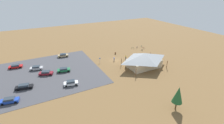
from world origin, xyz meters
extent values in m
plane|color=brown|center=(0.00, 0.00, 0.00)|extent=(160.00, 160.00, 0.00)
cube|color=#424247|center=(25.22, -1.28, 0.03)|extent=(33.73, 32.37, 0.05)
cube|color=#C6B28E|center=(-6.81, 10.04, 1.48)|extent=(11.61, 7.23, 2.96)
pyramid|color=#93999E|center=(-6.81, 10.04, 4.23)|extent=(14.27, 9.89, 2.55)
cylinder|color=brown|center=(-13.75, 5.30, 1.48)|extent=(0.20, 0.20, 2.96)
cylinder|color=brown|center=(0.12, 5.30, 1.48)|extent=(0.20, 0.20, 2.96)
cylinder|color=brown|center=(-13.75, 14.79, 1.48)|extent=(0.20, 0.20, 2.96)
cylinder|color=brown|center=(0.12, 14.79, 1.48)|extent=(0.20, 0.20, 2.96)
cylinder|color=brown|center=(-3.61, -6.24, 0.45)|extent=(0.60, 0.60, 0.90)
cylinder|color=#99999E|center=(6.28, -0.92, 1.10)|extent=(0.08, 0.08, 2.20)
cube|color=#1959B2|center=(6.28, -0.92, 1.90)|extent=(0.56, 0.04, 0.40)
cylinder|color=brown|center=(0.84, 32.49, 1.07)|extent=(0.34, 0.34, 2.13)
cone|color=#235B2D|center=(0.84, 32.49, 4.23)|extent=(2.46, 2.46, 4.19)
torus|color=black|center=(-12.17, 2.00, 0.37)|extent=(0.26, 0.72, 0.74)
torus|color=black|center=(-11.87, 2.98, 0.37)|extent=(0.26, 0.72, 0.74)
cylinder|color=#2347B7|center=(-12.02, 2.49, 0.49)|extent=(0.31, 0.92, 0.04)
cylinder|color=#2347B7|center=(-12.08, 2.31, 0.60)|extent=(0.04, 0.04, 0.45)
cube|color=black|center=(-12.08, 2.31, 0.82)|extent=(0.14, 0.21, 0.05)
cylinder|color=#2347B7|center=(-11.90, 2.89, 0.63)|extent=(0.04, 0.04, 0.52)
cylinder|color=black|center=(-11.90, 2.89, 0.90)|extent=(0.47, 0.17, 0.03)
torus|color=black|center=(-15.99, 3.01, 0.36)|extent=(0.67, 0.33, 0.72)
torus|color=black|center=(-15.05, 3.43, 0.36)|extent=(0.67, 0.33, 0.72)
cylinder|color=orange|center=(-15.52, 3.22, 0.48)|extent=(0.87, 0.42, 0.04)
cylinder|color=orange|center=(-15.69, 3.14, 0.55)|extent=(0.04, 0.04, 0.38)
cube|color=black|center=(-15.69, 3.14, 0.74)|extent=(0.22, 0.16, 0.05)
cylinder|color=orange|center=(-15.15, 3.39, 0.57)|extent=(0.04, 0.04, 0.43)
cylinder|color=black|center=(-15.15, 3.39, 0.79)|extent=(0.23, 0.45, 0.03)
torus|color=black|center=(-16.89, -4.46, 0.37)|extent=(0.24, 0.72, 0.74)
torus|color=black|center=(-16.60, -3.45, 0.37)|extent=(0.24, 0.72, 0.74)
cylinder|color=black|center=(-16.74, -3.96, 0.49)|extent=(0.30, 0.94, 0.04)
cylinder|color=black|center=(-16.80, -4.14, 0.56)|extent=(0.04, 0.04, 0.39)
cube|color=black|center=(-16.80, -4.14, 0.76)|extent=(0.13, 0.21, 0.05)
cylinder|color=black|center=(-16.63, -3.55, 0.62)|extent=(0.04, 0.04, 0.50)
cylinder|color=black|center=(-16.63, -3.55, 0.86)|extent=(0.47, 0.16, 0.03)
torus|color=black|center=(-16.10, 4.94, 0.36)|extent=(0.72, 0.09, 0.72)
torus|color=black|center=(-15.09, 4.86, 0.36)|extent=(0.72, 0.09, 0.72)
cylinder|color=silver|center=(-15.60, 4.90, 0.48)|extent=(0.93, 0.11, 0.04)
cylinder|color=silver|center=(-15.78, 4.91, 0.56)|extent=(0.04, 0.04, 0.40)
cube|color=black|center=(-15.78, 4.91, 0.75)|extent=(0.21, 0.09, 0.05)
cylinder|color=silver|center=(-15.19, 4.87, 0.60)|extent=(0.04, 0.04, 0.47)
cylinder|color=black|center=(-15.19, 4.87, 0.83)|extent=(0.07, 0.48, 0.03)
torus|color=black|center=(-16.44, -7.88, 0.37)|extent=(0.58, 0.53, 0.74)
torus|color=black|center=(-17.25, -8.62, 0.37)|extent=(0.58, 0.53, 0.74)
cylinder|color=#722D9E|center=(-16.84, -8.25, 0.49)|extent=(0.77, 0.70, 0.04)
cylinder|color=#722D9E|center=(-16.70, -8.12, 0.61)|extent=(0.04, 0.04, 0.48)
cube|color=black|center=(-16.70, -8.12, 0.85)|extent=(0.20, 0.19, 0.05)
cylinder|color=#722D9E|center=(-17.16, -8.54, 0.62)|extent=(0.04, 0.04, 0.50)
cylinder|color=black|center=(-17.16, -8.54, 0.88)|extent=(0.35, 0.38, 0.03)
torus|color=black|center=(-14.04, -8.86, 0.33)|extent=(0.62, 0.31, 0.67)
torus|color=black|center=(-14.99, -8.42, 0.33)|extent=(0.62, 0.31, 0.67)
cylinder|color=#1E7F38|center=(-14.52, -8.64, 0.44)|extent=(0.89, 0.43, 0.04)
cylinder|color=#1E7F38|center=(-14.34, -8.72, 0.51)|extent=(0.04, 0.04, 0.35)
cube|color=black|center=(-14.34, -8.72, 0.68)|extent=(0.22, 0.16, 0.05)
cylinder|color=#1E7F38|center=(-14.90, -8.46, 0.58)|extent=(0.04, 0.04, 0.49)
cylinder|color=black|center=(-14.90, -8.46, 0.83)|extent=(0.23, 0.45, 0.03)
torus|color=black|center=(-14.16, 5.49, 0.35)|extent=(0.50, 0.55, 0.70)
torus|color=black|center=(-13.44, 4.67, 0.35)|extent=(0.50, 0.55, 0.70)
cylinder|color=yellow|center=(-13.80, 5.08, 0.47)|extent=(0.69, 0.77, 0.04)
cylinder|color=yellow|center=(-13.93, 5.23, 0.54)|extent=(0.04, 0.04, 0.38)
cube|color=black|center=(-13.93, 5.23, 0.73)|extent=(0.19, 0.20, 0.05)
cylinder|color=yellow|center=(-13.51, 4.76, 0.59)|extent=(0.04, 0.04, 0.48)
cylinder|color=black|center=(-13.51, 4.76, 0.83)|extent=(0.38, 0.34, 0.03)
torus|color=black|center=(-16.45, 6.59, 0.32)|extent=(0.27, 0.62, 0.65)
torus|color=black|center=(-16.06, 7.60, 0.32)|extent=(0.27, 0.62, 0.65)
cylinder|color=#B7B7BC|center=(-16.25, 7.10, 0.43)|extent=(0.40, 0.94, 0.04)
cylinder|color=#B7B7BC|center=(-16.32, 6.91, 0.50)|extent=(0.04, 0.04, 0.36)
cube|color=black|center=(-16.32, 6.91, 0.68)|extent=(0.15, 0.22, 0.05)
cylinder|color=#B7B7BC|center=(-16.09, 7.50, 0.52)|extent=(0.04, 0.04, 0.40)
cylinder|color=black|center=(-16.09, 7.50, 0.72)|extent=(0.46, 0.21, 0.03)
torus|color=black|center=(-19.68, -7.90, 0.34)|extent=(0.25, 0.65, 0.68)
torus|color=black|center=(-20.02, -8.94, 0.34)|extent=(0.25, 0.65, 0.68)
cylinder|color=#197A7F|center=(-19.85, -8.42, 0.45)|extent=(0.35, 0.96, 0.04)
cylinder|color=#197A7F|center=(-19.79, -8.23, 0.54)|extent=(0.04, 0.04, 0.40)
cube|color=black|center=(-19.79, -8.23, 0.74)|extent=(0.14, 0.22, 0.05)
cylinder|color=#197A7F|center=(-19.99, -8.83, 0.54)|extent=(0.04, 0.04, 0.41)
cylinder|color=black|center=(-19.99, -8.83, 0.75)|extent=(0.47, 0.18, 0.03)
torus|color=black|center=(-19.31, -5.68, 0.33)|extent=(0.12, 0.66, 0.66)
torus|color=black|center=(-19.44, -6.71, 0.33)|extent=(0.12, 0.66, 0.66)
cylinder|color=red|center=(-19.37, -6.19, 0.44)|extent=(0.16, 0.96, 0.04)
cylinder|color=red|center=(-19.35, -6.01, 0.51)|extent=(0.04, 0.04, 0.36)
cube|color=black|center=(-19.35, -6.01, 0.69)|extent=(0.10, 0.21, 0.05)
cylinder|color=red|center=(-19.42, -6.61, 0.53)|extent=(0.04, 0.04, 0.40)
cylinder|color=black|center=(-19.42, -6.61, 0.72)|extent=(0.48, 0.09, 0.03)
cube|color=white|center=(20.61, 10.04, 0.61)|extent=(4.51, 2.68, 0.68)
cube|color=#2D3842|center=(20.61, 10.04, 1.24)|extent=(2.65, 2.08, 0.58)
cylinder|color=black|center=(22.19, 10.54, 0.37)|extent=(0.67, 0.35, 0.64)
cylinder|color=black|center=(21.85, 8.95, 0.37)|extent=(0.67, 0.35, 0.64)
cylinder|color=black|center=(19.38, 11.13, 0.37)|extent=(0.67, 0.35, 0.64)
cylinder|color=black|center=(19.04, 9.54, 0.37)|extent=(0.67, 0.35, 0.64)
cube|color=black|center=(33.28, 5.70, 0.57)|extent=(5.01, 2.59, 0.60)
cube|color=#2D3842|center=(33.28, 5.70, 1.17)|extent=(2.91, 1.99, 0.60)
cylinder|color=black|center=(35.02, 6.12, 0.37)|extent=(0.67, 0.34, 0.64)
cylinder|color=black|center=(34.73, 4.65, 0.37)|extent=(0.67, 0.34, 0.64)
cylinder|color=black|center=(31.83, 6.74, 0.37)|extent=(0.67, 0.34, 0.64)
cylinder|color=black|center=(31.54, 5.27, 0.37)|extent=(0.67, 0.34, 0.64)
cube|color=#1E6B3D|center=(20.63, 0.17, 0.62)|extent=(4.58, 2.61, 0.69)
cube|color=#2D3842|center=(20.63, 0.17, 1.20)|extent=(2.67, 2.05, 0.47)
cylinder|color=black|center=(22.22, 0.73, 0.37)|extent=(0.67, 0.33, 0.64)
cylinder|color=black|center=(21.93, -0.90, 0.37)|extent=(0.67, 0.33, 0.64)
cylinder|color=black|center=(19.33, 1.25, 0.37)|extent=(0.67, 0.33, 0.64)
cylinder|color=black|center=(19.04, -0.39, 0.37)|extent=(0.67, 0.33, 0.64)
cube|color=#BCBCC1|center=(29.08, -5.90, 0.60)|extent=(4.59, 2.85, 0.67)
cube|color=#2D3842|center=(29.08, -5.90, 1.21)|extent=(2.72, 2.16, 0.55)
cylinder|color=black|center=(30.69, -5.51, 0.37)|extent=(0.68, 0.38, 0.64)
cylinder|color=black|center=(30.28, -7.05, 0.37)|extent=(0.68, 0.38, 0.64)
cylinder|color=black|center=(27.88, -4.76, 0.37)|extent=(0.68, 0.38, 0.64)
cylinder|color=black|center=(27.47, -6.30, 0.37)|extent=(0.68, 0.38, 0.64)
cube|color=maroon|center=(26.49, -0.27, 0.59)|extent=(4.86, 3.40, 0.63)
cube|color=#2D3842|center=(26.49, -0.27, 1.18)|extent=(2.94, 2.46, 0.54)
cylinder|color=black|center=(28.21, -0.08, 0.37)|extent=(0.68, 0.44, 0.64)
cylinder|color=black|center=(27.60, -1.60, 0.37)|extent=(0.68, 0.44, 0.64)
cylinder|color=black|center=(25.38, 1.06, 0.37)|extent=(0.68, 0.44, 0.64)
cylinder|color=black|center=(24.77, -0.46, 0.37)|extent=(0.68, 0.44, 0.64)
cube|color=red|center=(35.78, -11.01, 0.56)|extent=(4.79, 2.54, 0.58)
cube|color=#2D3842|center=(35.78, -11.01, 1.12)|extent=(2.77, 2.02, 0.54)
cylinder|color=black|center=(37.44, -10.41, 0.37)|extent=(0.67, 0.31, 0.64)
cylinder|color=black|center=(37.20, -12.06, 0.37)|extent=(0.67, 0.31, 0.64)
cylinder|color=black|center=(34.37, -9.95, 0.37)|extent=(0.67, 0.31, 0.64)
cylinder|color=black|center=(34.13, -11.61, 0.37)|extent=(0.67, 0.31, 0.64)
cube|color=tan|center=(17.91, -13.73, 0.62)|extent=(4.57, 2.65, 0.69)
cube|color=#2D3842|center=(17.91, -13.73, 1.21)|extent=(2.67, 2.06, 0.49)
cylinder|color=black|center=(19.50, -13.22, 0.37)|extent=(0.67, 0.34, 0.64)
cylinder|color=black|center=(19.17, -14.81, 0.37)|extent=(0.67, 0.34, 0.64)
cylinder|color=black|center=(16.64, -12.65, 0.37)|extent=(0.67, 0.34, 0.64)
cylinder|color=black|center=(16.32, -14.24, 0.37)|extent=(0.67, 0.34, 0.64)
cube|color=#1E42B2|center=(36.71, 11.11, 0.61)|extent=(4.61, 2.53, 0.68)
cube|color=#2D3842|center=(36.71, 11.11, 1.19)|extent=(2.69, 1.96, 0.48)
cylinder|color=black|center=(38.31, 11.56, 0.37)|extent=(0.67, 0.34, 0.64)
cylinder|color=black|center=(38.02, 10.08, 0.37)|extent=(0.67, 0.34, 0.64)
cylinder|color=black|center=(35.40, 12.13, 0.37)|extent=(0.67, 0.34, 0.64)
cylinder|color=black|center=(35.11, 10.66, 0.37)|extent=(0.67, 0.34, 0.64)
cube|color=#2D3347|center=(-4.87, 0.58, 0.46)|extent=(0.36, 0.29, 0.92)
cylinder|color=yellow|center=(-4.87, 0.58, 1.24)|extent=(0.36, 0.36, 0.65)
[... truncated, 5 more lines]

